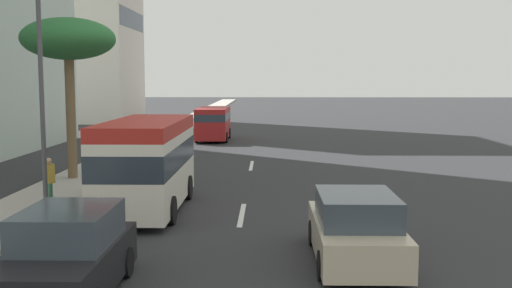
{
  "coord_description": "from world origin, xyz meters",
  "views": [
    {
      "loc": [
        -5.74,
        -0.83,
        4.23
      ],
      "look_at": [
        16.26,
        -0.37,
        1.82
      ],
      "focal_mm": 42.01,
      "sensor_mm": 36.0,
      "label": 1
    }
  ],
  "objects": [
    {
      "name": "car_fourth",
      "position": [
        7.8,
        -2.84,
        0.77
      ],
      "size": [
        4.31,
        1.94,
        1.64
      ],
      "color": "beige",
      "rests_on": "ground_plane"
    },
    {
      "name": "street_lamp",
      "position": [
        12.17,
        5.9,
        4.54
      ],
      "size": [
        0.24,
        0.97,
        7.16
      ],
      "color": "#4C4C51",
      "rests_on": "sidewalk_right"
    },
    {
      "name": "sidewalk_right",
      "position": [
        31.5,
        6.94,
        0.07
      ],
      "size": [
        162.0,
        2.67,
        0.15
      ],
      "primitive_type": "cube",
      "color": "#B2ADA3",
      "rests_on": "ground_plane"
    },
    {
      "name": "palm_tree",
      "position": [
        18.58,
        7.27,
        5.73
      ],
      "size": [
        3.77,
        3.77,
        6.53
      ],
      "color": "brown",
      "rests_on": "sidewalk_right"
    },
    {
      "name": "lane_stripe_mid",
      "position": [
        12.55,
        0.0,
        0.01
      ],
      "size": [
        3.2,
        0.16,
        0.01
      ],
      "primitive_type": "cube",
      "color": "silver",
      "rests_on": "ground_plane"
    },
    {
      "name": "lane_stripe_far",
      "position": [
        23.14,
        0.0,
        0.01
      ],
      "size": [
        3.2,
        0.16,
        0.01
      ],
      "primitive_type": "cube",
      "color": "silver",
      "rests_on": "ground_plane"
    },
    {
      "name": "ground_plane",
      "position": [
        31.5,
        0.0,
        0.0
      ],
      "size": [
        198.0,
        198.0,
        0.0
      ],
      "primitive_type": "plane",
      "color": "#2D2D30"
    },
    {
      "name": "van_lead",
      "position": [
        35.06,
        2.96,
        1.29
      ],
      "size": [
        5.13,
        2.17,
        2.25
      ],
      "rotation": [
        0.0,
        0.0,
        3.14
      ],
      "color": "#A51E1E",
      "rests_on": "ground_plane"
    },
    {
      "name": "car_third",
      "position": [
        5.46,
        3.07,
        0.81
      ],
      "size": [
        4.04,
        1.92,
        1.72
      ],
      "rotation": [
        0.0,
        0.0,
        3.14
      ],
      "color": "black",
      "rests_on": "ground_plane"
    },
    {
      "name": "pedestrian_near_lamp",
      "position": [
        12.97,
        6.18,
        1.01
      ],
      "size": [
        0.37,
        0.39,
        1.57
      ],
      "rotation": [
        0.0,
        0.0,
        2.27
      ],
      "color": "#4C8C66",
      "rests_on": "sidewalk_right"
    },
    {
      "name": "minibus_second",
      "position": [
        13.12,
        3.06,
        1.6
      ],
      "size": [
        6.36,
        2.35,
        2.92
      ],
      "rotation": [
        0.0,
        0.0,
        3.14
      ],
      "color": "silver",
      "rests_on": "ground_plane"
    }
  ]
}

